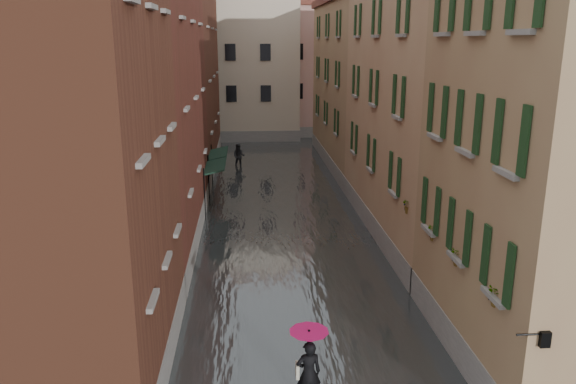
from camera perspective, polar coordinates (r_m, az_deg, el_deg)
name	(u,v)px	position (r m, az deg, el deg)	size (l,w,h in m)	color
ground	(306,331)	(18.52, 1.80, -13.96)	(120.00, 120.00, 0.00)	#58585A
floodwater	(280,210)	(30.47, -0.77, -1.83)	(10.00, 60.00, 0.20)	#4A4F52
building_left_near	(34,146)	(15.23, -24.38, 4.30)	(6.00, 8.00, 13.00)	brown
building_left_mid	(126,106)	(25.77, -16.15, 8.43)	(6.00, 14.00, 12.50)	maroon
building_left_far	(169,70)	(40.47, -11.97, 12.02)	(6.00, 16.00, 14.00)	brown
building_right_near	(575,166)	(16.91, 27.10, 2.35)	(6.00, 8.00, 11.50)	#8F684A
building_right_mid	(439,97)	(26.69, 15.12, 9.26)	(6.00, 14.00, 13.00)	tan
building_right_far	(368,87)	(41.16, 8.17, 10.49)	(6.00, 16.00, 11.50)	#8F684A
building_end_cream	(232,68)	(54.15, -5.72, 12.46)	(12.00, 9.00, 13.00)	beige
building_end_pink	(324,72)	(56.69, 3.68, 12.12)	(10.00, 9.00, 12.00)	tan
awning_near	(215,167)	(30.11, -7.45, 2.51)	(1.09, 3.28, 2.80)	black
awning_far	(218,155)	(33.44, -7.16, 3.79)	(1.09, 3.27, 2.80)	black
wall_lantern	(543,338)	(13.23, 24.47, -13.34)	(0.71, 0.22, 0.35)	black
window_planters	(447,232)	(17.34, 15.86, -3.94)	(0.59, 8.24, 0.84)	#935E30
pedestrian_main	(309,360)	(14.70, 2.10, -16.68)	(1.00, 1.00, 2.06)	black
pedestrian_far	(239,156)	(40.68, -5.01, 3.64)	(0.88, 0.69, 1.82)	black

